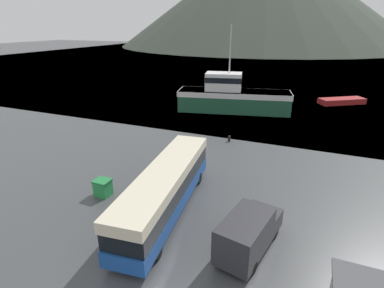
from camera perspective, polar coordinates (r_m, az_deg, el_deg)
water_surface at (r=152.01m, az=20.61°, el=15.90°), size 240.00×240.00×0.00m
tour_bus at (r=20.72m, az=-4.96°, el=-8.28°), size 3.95×13.08×3.30m
delivery_van at (r=17.91m, az=10.73°, el=-16.15°), size 3.10×5.75×2.48m
fishing_boat at (r=45.63m, az=7.64°, el=8.98°), size 17.00×7.92×12.30m
storage_bin at (r=24.03m, az=-16.62°, el=-7.94°), size 1.22×1.08×1.30m
small_boat at (r=55.67m, az=26.63°, el=7.33°), size 7.53×6.11×0.92m
mooring_bollard at (r=33.76m, az=7.10°, el=1.11°), size 0.33×0.33×0.70m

